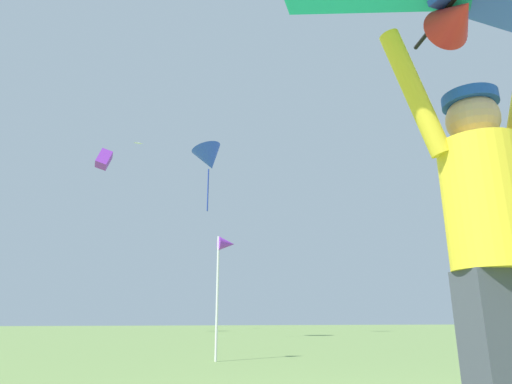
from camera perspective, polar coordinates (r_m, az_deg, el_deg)
The scene contains 5 objects.
kite_flyer_person at distance 2.08m, azimuth 28.28°, elevation -5.72°, with size 0.81×0.40×1.92m.
distant_kite_blue_far_center at distance 17.34m, azimuth -6.14°, elevation 4.37°, with size 1.75×1.68×2.81m.
distant_kite_purple_high_right at distance 26.14m, azimuth -19.17°, elevation 4.04°, with size 0.89×0.92×1.27m.
distant_kite_white_low_right at distance 34.82m, azimuth -15.08°, elevation 6.20°, with size 0.80×0.79×0.23m.
marker_flag at distance 7.53m, azimuth -4.06°, elevation -7.83°, with size 0.30×0.24×2.01m.
Camera 1 is at (-1.75, -1.59, 0.62)m, focal length 30.75 mm.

